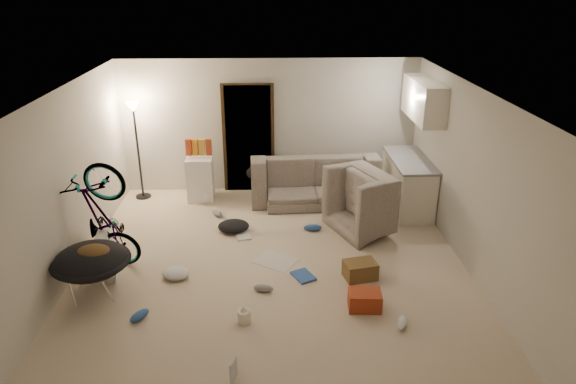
{
  "coord_description": "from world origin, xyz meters",
  "views": [
    {
      "loc": [
        -0.02,
        -6.33,
        3.83
      ],
      "look_at": [
        0.25,
        0.6,
        0.92
      ],
      "focal_mm": 32.0,
      "sensor_mm": 36.0,
      "label": 1
    }
  ],
  "objects_px": {
    "sofa": "(313,182)",
    "armchair": "(379,206)",
    "drink_case_a": "(360,270)",
    "saucer_chair": "(92,267)",
    "juicer": "(244,315)",
    "tv_box": "(109,249)",
    "drink_case_b": "(365,300)",
    "bicycle": "(107,241)",
    "floor_lamp": "(136,130)",
    "mini_fridge": "(200,178)",
    "kitchen_counter": "(408,184)"
  },
  "relations": [
    {
      "from": "drink_case_a",
      "to": "juicer",
      "type": "height_order",
      "value": "drink_case_a"
    },
    {
      "from": "kitchen_counter",
      "to": "floor_lamp",
      "type": "bearing_deg",
      "value": 172.34
    },
    {
      "from": "armchair",
      "to": "bicycle",
      "type": "distance_m",
      "value": 4.23
    },
    {
      "from": "tv_box",
      "to": "juicer",
      "type": "relative_size",
      "value": 3.98
    },
    {
      "from": "tv_box",
      "to": "drink_case_b",
      "type": "bearing_deg",
      "value": -26.39
    },
    {
      "from": "saucer_chair",
      "to": "drink_case_b",
      "type": "xyz_separation_m",
      "value": [
        3.44,
        -0.42,
        -0.3
      ]
    },
    {
      "from": "tv_box",
      "to": "drink_case_a",
      "type": "xyz_separation_m",
      "value": [
        3.51,
        -0.42,
        -0.18
      ]
    },
    {
      "from": "kitchen_counter",
      "to": "saucer_chair",
      "type": "xyz_separation_m",
      "value": [
        -4.73,
        -2.59,
        -0.02
      ]
    },
    {
      "from": "saucer_chair",
      "to": "drink_case_b",
      "type": "height_order",
      "value": "saucer_chair"
    },
    {
      "from": "sofa",
      "to": "mini_fridge",
      "type": "relative_size",
      "value": 2.84
    },
    {
      "from": "sofa",
      "to": "armchair",
      "type": "bearing_deg",
      "value": 126.8
    },
    {
      "from": "sofa",
      "to": "drink_case_b",
      "type": "relative_size",
      "value": 5.69
    },
    {
      "from": "saucer_chair",
      "to": "sofa",
      "type": "bearing_deg",
      "value": 44.51
    },
    {
      "from": "sofa",
      "to": "drink_case_b",
      "type": "bearing_deg",
      "value": 93.56
    },
    {
      "from": "juicer",
      "to": "kitchen_counter",
      "type": "bearing_deg",
      "value": 49.31
    },
    {
      "from": "sofa",
      "to": "juicer",
      "type": "bearing_deg",
      "value": 70.53
    },
    {
      "from": "bicycle",
      "to": "saucer_chair",
      "type": "distance_m",
      "value": 0.67
    },
    {
      "from": "saucer_chair",
      "to": "juicer",
      "type": "xyz_separation_m",
      "value": [
        1.95,
        -0.65,
        -0.32
      ]
    },
    {
      "from": "mini_fridge",
      "to": "drink_case_b",
      "type": "distance_m",
      "value": 4.32
    },
    {
      "from": "armchair",
      "to": "drink_case_b",
      "type": "distance_m",
      "value": 2.36
    },
    {
      "from": "mini_fridge",
      "to": "drink_case_b",
      "type": "relative_size",
      "value": 2.0
    },
    {
      "from": "saucer_chair",
      "to": "armchair",
      "type": "bearing_deg",
      "value": 24.4
    },
    {
      "from": "floor_lamp",
      "to": "sofa",
      "type": "distance_m",
      "value": 3.34
    },
    {
      "from": "tv_box",
      "to": "drink_case_a",
      "type": "distance_m",
      "value": 3.53
    },
    {
      "from": "floor_lamp",
      "to": "drink_case_a",
      "type": "xyz_separation_m",
      "value": [
        3.61,
        -2.96,
        -1.19
      ]
    },
    {
      "from": "floor_lamp",
      "to": "sofa",
      "type": "xyz_separation_m",
      "value": [
        3.19,
        -0.2,
        -0.97
      ]
    },
    {
      "from": "sofa",
      "to": "drink_case_b",
      "type": "height_order",
      "value": "sofa"
    },
    {
      "from": "sofa",
      "to": "drink_case_b",
      "type": "distance_m",
      "value": 3.48
    },
    {
      "from": "floor_lamp",
      "to": "tv_box",
      "type": "xyz_separation_m",
      "value": [
        0.1,
        -2.54,
        -1.01
      ]
    },
    {
      "from": "armchair",
      "to": "bicycle",
      "type": "relative_size",
      "value": 0.69
    },
    {
      "from": "drink_case_a",
      "to": "kitchen_counter",
      "type": "bearing_deg",
      "value": 49.95
    },
    {
      "from": "floor_lamp",
      "to": "armchair",
      "type": "distance_m",
      "value": 4.49
    },
    {
      "from": "sofa",
      "to": "juicer",
      "type": "xyz_separation_m",
      "value": [
        -1.14,
        -3.68,
        -0.24
      ]
    },
    {
      "from": "bicycle",
      "to": "mini_fridge",
      "type": "distance_m",
      "value": 2.66
    },
    {
      "from": "floor_lamp",
      "to": "juicer",
      "type": "height_order",
      "value": "floor_lamp"
    },
    {
      "from": "saucer_chair",
      "to": "juicer",
      "type": "bearing_deg",
      "value": -18.31
    },
    {
      "from": "tv_box",
      "to": "kitchen_counter",
      "type": "bearing_deg",
      "value": 13.37
    },
    {
      "from": "armchair",
      "to": "drink_case_a",
      "type": "distance_m",
      "value": 1.68
    },
    {
      "from": "bicycle",
      "to": "saucer_chair",
      "type": "relative_size",
      "value": 1.69
    },
    {
      "from": "floor_lamp",
      "to": "mini_fridge",
      "type": "relative_size",
      "value": 2.25
    },
    {
      "from": "juicer",
      "to": "saucer_chair",
      "type": "bearing_deg",
      "value": 161.69
    },
    {
      "from": "kitchen_counter",
      "to": "sofa",
      "type": "relative_size",
      "value": 0.66
    },
    {
      "from": "drink_case_a",
      "to": "mini_fridge",
      "type": "bearing_deg",
      "value": 119.11
    },
    {
      "from": "sofa",
      "to": "floor_lamp",
      "type": "bearing_deg",
      "value": -5.85
    },
    {
      "from": "floor_lamp",
      "to": "bicycle",
      "type": "distance_m",
      "value": 2.71
    },
    {
      "from": "armchair",
      "to": "juicer",
      "type": "bearing_deg",
      "value": 116.35
    },
    {
      "from": "kitchen_counter",
      "to": "sofa",
      "type": "height_order",
      "value": "kitchen_counter"
    },
    {
      "from": "sofa",
      "to": "drink_case_a",
      "type": "xyz_separation_m",
      "value": [
        0.41,
        -2.76,
        -0.21
      ]
    },
    {
      "from": "armchair",
      "to": "tv_box",
      "type": "bearing_deg",
      "value": 82.42
    },
    {
      "from": "bicycle",
      "to": "tv_box",
      "type": "height_order",
      "value": "bicycle"
    }
  ]
}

